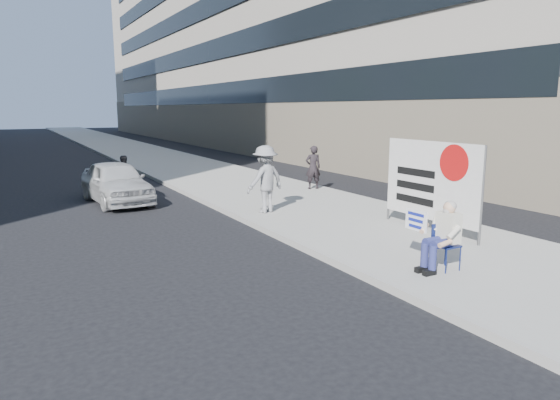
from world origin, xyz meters
TOP-DOWN VIEW (x-y plane):
  - ground at (0.00, 0.00)m, footprint 160.00×160.00m
  - near_sidewalk at (4.00, 20.00)m, footprint 5.00×120.00m
  - near_building at (17.00, 32.00)m, footprint 14.00×70.00m
  - seated_protester at (2.76, -0.39)m, footprint 0.83×1.12m
  - jogger at (2.30, 5.86)m, footprint 1.39×1.00m
  - pedestrian_woman at (5.80, 8.82)m, footprint 0.67×0.52m
  - protest_banner at (4.78, 1.92)m, footprint 0.08×3.06m
  - white_sedan_near at (-1.04, 10.29)m, footprint 1.97×4.24m
  - motorcycle at (-0.40, 11.92)m, footprint 0.73×2.05m

SIDE VIEW (x-z plane):
  - ground at x=0.00m, z-range 0.00..0.00m
  - near_sidewalk at x=4.00m, z-range 0.00..0.15m
  - motorcycle at x=-0.40m, z-range -0.08..1.35m
  - white_sedan_near at x=-1.04m, z-range 0.00..1.40m
  - seated_protester at x=2.76m, z-range 0.22..1.53m
  - pedestrian_woman at x=5.80m, z-range 0.15..1.76m
  - jogger at x=2.30m, z-range 0.15..2.08m
  - protest_banner at x=4.78m, z-range 0.30..2.50m
  - near_building at x=17.00m, z-range 0.00..20.00m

